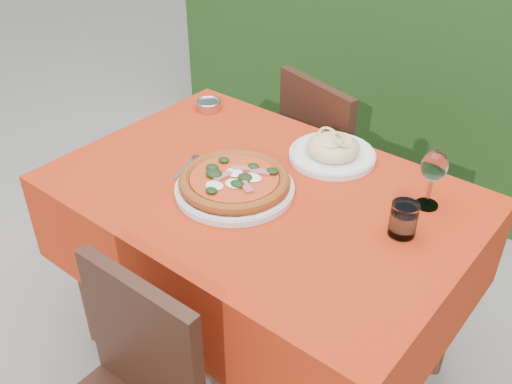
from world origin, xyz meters
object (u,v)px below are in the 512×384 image
Objects in this scene: pasta_plate at (333,151)px; pizza_plate at (235,183)px; water_glass at (403,221)px; steel_ramekin at (208,106)px; wine_glass at (434,168)px; fork at (183,169)px; chair_far at (330,161)px.

pizza_plate is at bearing -108.89° from pasta_plate.
water_glass reaches higher than steel_ramekin.
wine_glass is 0.76m from fork.
pizza_plate is at bearing 112.49° from chair_far.
fork is (-0.21, -0.01, -0.03)m from pizza_plate.
steel_ramekin is (-0.35, -0.34, 0.27)m from chair_far.
steel_ramekin is at bearing 179.24° from pasta_plate.
pasta_plate is 0.49m from fork.
water_glass is at bearing -88.40° from wine_glass.
fork is (-0.12, -0.70, 0.25)m from chair_far.
pasta_plate is 0.38m from wine_glass.
water_glass reaches higher than fork.
chair_far is 0.56m from steel_ramekin.
pizza_plate is 1.35× the size of pasta_plate.
water_glass is 0.95m from steel_ramekin.
steel_ramekin reaches higher than fork.
steel_ramekin is at bearing 104.23° from fork.
pasta_plate is (0.21, -0.34, 0.28)m from chair_far.
pizza_plate reaches higher than steel_ramekin.
steel_ramekin is at bearing 166.24° from water_glass.
pasta_plate reaches higher than pizza_plate.
chair_far is 0.86m from water_glass.
chair_far is 3.05× the size of pasta_plate.
pizza_plate is (0.09, -0.69, 0.28)m from chair_far.
chair_far is at bearing 97.49° from pizza_plate.
pasta_plate is at bearing 29.21° from fork.
water_glass is at bearing 15.15° from pizza_plate.
fork is at bearing -155.99° from wine_glass.
wine_glass is at bearing 160.15° from chair_far.
wine_glass is at bearing -3.75° from steel_ramekin.
fork is 1.95× the size of steel_ramekin.
wine_glass reaches higher than pasta_plate.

